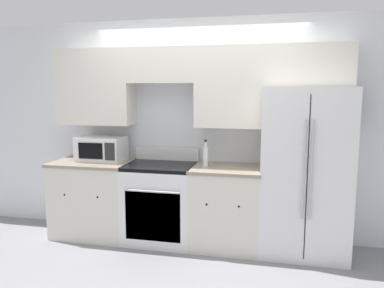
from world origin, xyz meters
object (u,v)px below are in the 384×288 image
at_px(refrigerator, 304,171).
at_px(microwave, 102,149).
at_px(oven_range, 161,202).
at_px(bottle, 205,156).

xyz_separation_m(refrigerator, microwave, (-2.38, 0.01, 0.16)).
bearing_deg(oven_range, refrigerator, 2.55).
distance_m(refrigerator, bottle, 1.09).
bearing_deg(oven_range, microwave, 173.97).
bearing_deg(refrigerator, microwave, 179.77).
relative_size(microwave, bottle, 1.81).
bearing_deg(bottle, oven_range, 178.62).
height_order(oven_range, microwave, microwave).
bearing_deg(bottle, refrigerator, 4.50).
relative_size(oven_range, refrigerator, 0.60).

